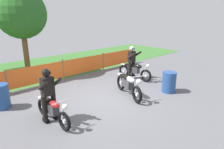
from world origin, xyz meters
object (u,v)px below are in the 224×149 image
at_px(motorcycle_third, 53,110).
at_px(rider_third, 48,92).
at_px(motorcycle_lead, 135,70).
at_px(motorcycle_trailing, 129,85).
at_px(spare_drum, 1,96).
at_px(rider_lead, 132,61).
at_px(oil_drum, 169,82).

relative_size(motorcycle_third, rider_third, 1.11).
height_order(motorcycle_lead, rider_third, rider_third).
xyz_separation_m(motorcycle_lead, rider_third, (-5.16, -0.90, 0.49)).
height_order(motorcycle_lead, motorcycle_third, motorcycle_lead).
distance_m(motorcycle_trailing, motorcycle_third, 3.25).
distance_m(motorcycle_trailing, spare_drum, 4.73).
bearing_deg(rider_lead, oil_drum, -11.38).
bearing_deg(spare_drum, motorcycle_trailing, -30.10).
distance_m(motorcycle_lead, spare_drum, 6.09).
bearing_deg(oil_drum, motorcycle_lead, 81.86).
bearing_deg(motorcycle_trailing, spare_drum, -98.31).
distance_m(rider_third, oil_drum, 5.04).
bearing_deg(rider_lead, rider_third, -82.30).
relative_size(motorcycle_lead, motorcycle_third, 1.07).
bearing_deg(motorcycle_third, motorcycle_trailing, 85.65).
distance_m(motorcycle_third, spare_drum, 2.35).
distance_m(motorcycle_trailing, oil_drum, 1.82).
relative_size(motorcycle_lead, rider_third, 1.19).
relative_size(motorcycle_trailing, spare_drum, 2.31).
relative_size(oil_drum, spare_drum, 1.00).
distance_m(oil_drum, spare_drum, 6.55).
relative_size(motorcycle_lead, rider_lead, 1.19).
relative_size(motorcycle_lead, motorcycle_trailing, 0.99).
distance_m(motorcycle_third, oil_drum, 4.96).
height_order(motorcycle_trailing, motorcycle_third, motorcycle_trailing).
height_order(motorcycle_trailing, spare_drum, motorcycle_trailing).
bearing_deg(motorcycle_lead, motorcycle_trailing, -60.36).
height_order(rider_lead, oil_drum, rider_lead).
bearing_deg(rider_third, rider_lead, 100.76).
distance_m(motorcycle_trailing, rider_third, 3.31).
distance_m(motorcycle_lead, motorcycle_third, 5.27).
bearing_deg(rider_lead, motorcycle_trailing, -56.28).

